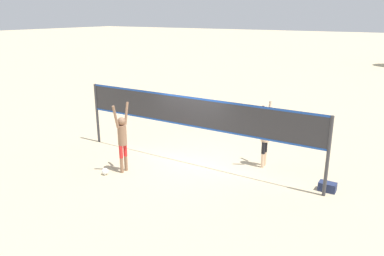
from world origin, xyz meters
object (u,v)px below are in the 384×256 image
at_px(volleyball_net, 192,116).
at_px(volleyball, 105,171).
at_px(player_spiker, 122,136).
at_px(gear_bag, 327,187).
at_px(player_blocker, 265,134).

relative_size(volleyball_net, volleyball, 41.32).
bearing_deg(volleyball_net, player_spiker, -132.29).
relative_size(player_spiker, gear_bag, 4.67).
bearing_deg(player_spiker, player_blocker, -52.94).
height_order(volleyball_net, player_spiker, volleyball_net).
xyz_separation_m(volleyball_net, gear_bag, (4.36, 0.35, -1.57)).
bearing_deg(gear_bag, volleyball, -157.87).
bearing_deg(volleyball, player_spiker, 55.70).
relative_size(player_spiker, volleyball, 10.57).
xyz_separation_m(player_blocker, volleyball, (-4.01, -3.27, -1.04)).
relative_size(volleyball_net, player_blocker, 4.04).
xyz_separation_m(volleyball, gear_bag, (6.23, 2.53, 0.02)).
bearing_deg(player_blocker, gear_bag, 71.72).
bearing_deg(player_blocker, player_spiker, -52.94).
height_order(player_spiker, volleyball, player_spiker).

